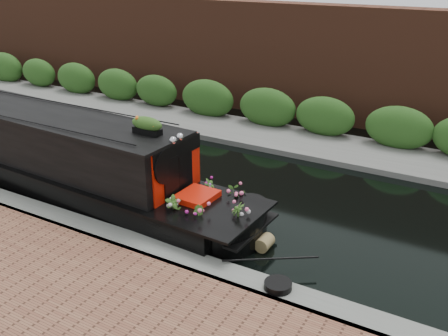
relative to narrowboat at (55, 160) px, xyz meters
The scene contains 8 objects.
ground 3.21m from the narrowboat, 37.72° to the left, with size 80.00×80.00×0.00m, color black.
near_bank_coping 2.93m from the narrowboat, 29.46° to the right, with size 40.00×0.60×0.50m, color slate.
far_bank_path 6.63m from the narrowboat, 68.01° to the left, with size 40.00×2.40×0.34m, color #63635E.
far_hedge 7.47m from the narrowboat, 70.61° to the left, with size 40.00×1.10×2.80m, color #27501A.
far_brick_wall 9.47m from the narrowboat, 74.85° to the left, with size 40.00×1.00×8.00m, color #532B1C.
narrowboat is the anchor object (origin of this frame).
rope_fender 5.88m from the narrowboat, ahead, with size 0.29×0.29×0.38m, color olive.
coiled_mooring_rope 6.90m from the narrowboat, 11.48° to the right, with size 0.48×0.48×0.12m, color black.
Camera 1 is at (6.98, -9.85, 5.48)m, focal length 40.00 mm.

